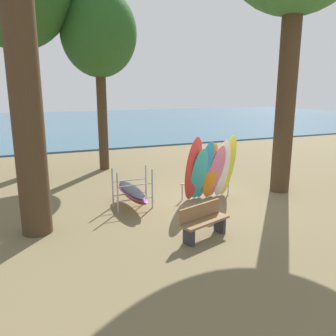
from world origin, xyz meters
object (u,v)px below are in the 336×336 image
(tree_mid_behind, at_px, (99,35))
(park_bench, at_px, (203,220))
(leaning_board_pile, at_px, (211,170))
(board_storage_rack, at_px, (132,192))

(tree_mid_behind, height_order, park_bench, tree_mid_behind)
(tree_mid_behind, bearing_deg, leaning_board_pile, -69.17)
(tree_mid_behind, relative_size, park_bench, 5.36)
(tree_mid_behind, relative_size, leaning_board_pile, 3.53)
(board_storage_rack, bearing_deg, leaning_board_pile, -6.72)
(park_bench, bearing_deg, leaning_board_pile, 57.20)
(leaning_board_pile, xyz_separation_m, park_bench, (-1.64, -2.54, -0.56))
(board_storage_rack, relative_size, park_bench, 1.46)
(tree_mid_behind, xyz_separation_m, board_storage_rack, (-0.37, -5.58, -5.38))
(leaning_board_pile, height_order, park_bench, leaning_board_pile)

